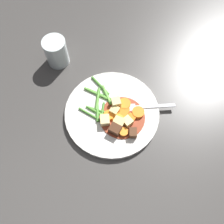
{
  "coord_description": "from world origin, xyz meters",
  "views": [
    {
      "loc": [
        0.26,
        -0.17,
        0.67
      ],
      "look_at": [
        0.0,
        0.0,
        0.02
      ],
      "focal_mm": 40.94,
      "sensor_mm": 36.0,
      "label": 1
    }
  ],
  "objects_px": {
    "potato_chunk_0": "(127,122)",
    "fork": "(143,107)",
    "dinner_plate": "(112,113)",
    "carrot_slice_1": "(123,117)",
    "carrot_slice_7": "(119,120)",
    "meat_chunk_1": "(133,133)",
    "meat_chunk_0": "(115,129)",
    "carrot_slice_6": "(124,103)",
    "potato_chunk_2": "(115,111)",
    "potato_chunk_1": "(116,103)",
    "carrot_slice_2": "(124,132)",
    "carrot_slice_4": "(138,113)",
    "water_glass": "(56,52)",
    "carrot_slice_3": "(109,115)",
    "potato_chunk_4": "(118,123)",
    "carrot_slice_5": "(124,110)",
    "potato_chunk_3": "(105,120)",
    "carrot_slice_0": "(131,117)"
  },
  "relations": [
    {
      "from": "carrot_slice_6",
      "to": "carrot_slice_2",
      "type": "bearing_deg",
      "value": -35.1
    },
    {
      "from": "dinner_plate",
      "to": "carrot_slice_0",
      "type": "distance_m",
      "value": 0.06
    },
    {
      "from": "carrot_slice_4",
      "to": "carrot_slice_6",
      "type": "relative_size",
      "value": 0.99
    },
    {
      "from": "meat_chunk_1",
      "to": "water_glass",
      "type": "distance_m",
      "value": 0.34
    },
    {
      "from": "potato_chunk_3",
      "to": "carrot_slice_1",
      "type": "bearing_deg",
      "value": 71.59
    },
    {
      "from": "fork",
      "to": "water_glass",
      "type": "relative_size",
      "value": 1.77
    },
    {
      "from": "potato_chunk_0",
      "to": "potato_chunk_4",
      "type": "relative_size",
      "value": 0.79
    },
    {
      "from": "carrot_slice_2",
      "to": "meat_chunk_0",
      "type": "relative_size",
      "value": 0.84
    },
    {
      "from": "potato_chunk_0",
      "to": "fork",
      "type": "height_order",
      "value": "potato_chunk_0"
    },
    {
      "from": "carrot_slice_3",
      "to": "carrot_slice_4",
      "type": "bearing_deg",
      "value": 63.13
    },
    {
      "from": "carrot_slice_3",
      "to": "carrot_slice_7",
      "type": "xyz_separation_m",
      "value": [
        0.02,
        0.02,
        -0.0
      ]
    },
    {
      "from": "potato_chunk_4",
      "to": "carrot_slice_4",
      "type": "bearing_deg",
      "value": 89.39
    },
    {
      "from": "potato_chunk_2",
      "to": "potato_chunk_3",
      "type": "bearing_deg",
      "value": -75.7
    },
    {
      "from": "carrot_slice_2",
      "to": "fork",
      "type": "bearing_deg",
      "value": 111.21
    },
    {
      "from": "dinner_plate",
      "to": "carrot_slice_3",
      "type": "xyz_separation_m",
      "value": [
        0.01,
        -0.01,
        0.01
      ]
    },
    {
      "from": "potato_chunk_0",
      "to": "potato_chunk_3",
      "type": "distance_m",
      "value": 0.06
    },
    {
      "from": "carrot_slice_2",
      "to": "potato_chunk_0",
      "type": "height_order",
      "value": "potato_chunk_0"
    },
    {
      "from": "fork",
      "to": "carrot_slice_5",
      "type": "bearing_deg",
      "value": -110.0
    },
    {
      "from": "carrot_slice_4",
      "to": "potato_chunk_1",
      "type": "height_order",
      "value": "potato_chunk_1"
    },
    {
      "from": "carrot_slice_1",
      "to": "potato_chunk_0",
      "type": "bearing_deg",
      "value": 3.17
    },
    {
      "from": "potato_chunk_2",
      "to": "carrot_slice_4",
      "type": "bearing_deg",
      "value": 54.3
    },
    {
      "from": "water_glass",
      "to": "fork",
      "type": "bearing_deg",
      "value": 23.12
    },
    {
      "from": "potato_chunk_4",
      "to": "carrot_slice_5",
      "type": "bearing_deg",
      "value": 124.7
    },
    {
      "from": "water_glass",
      "to": "dinner_plate",
      "type": "bearing_deg",
      "value": 9.05
    },
    {
      "from": "carrot_slice_6",
      "to": "carrot_slice_7",
      "type": "bearing_deg",
      "value": -51.2
    },
    {
      "from": "dinner_plate",
      "to": "carrot_slice_1",
      "type": "bearing_deg",
      "value": 26.71
    },
    {
      "from": "carrot_slice_0",
      "to": "potato_chunk_1",
      "type": "distance_m",
      "value": 0.06
    },
    {
      "from": "potato_chunk_2",
      "to": "meat_chunk_0",
      "type": "relative_size",
      "value": 0.78
    },
    {
      "from": "potato_chunk_1",
      "to": "fork",
      "type": "relative_size",
      "value": 0.18
    },
    {
      "from": "carrot_slice_1",
      "to": "carrot_slice_3",
      "type": "height_order",
      "value": "carrot_slice_3"
    },
    {
      "from": "carrot_slice_6",
      "to": "potato_chunk_4",
      "type": "bearing_deg",
      "value": -47.83
    },
    {
      "from": "carrot_slice_4",
      "to": "meat_chunk_1",
      "type": "xyz_separation_m",
      "value": [
        0.04,
        -0.05,
        0.0
      ]
    },
    {
      "from": "carrot_slice_7",
      "to": "fork",
      "type": "relative_size",
      "value": 0.19
    },
    {
      "from": "carrot_slice_4",
      "to": "carrot_slice_7",
      "type": "distance_m",
      "value": 0.06
    },
    {
      "from": "potato_chunk_0",
      "to": "water_glass",
      "type": "relative_size",
      "value": 0.28
    },
    {
      "from": "carrot_slice_3",
      "to": "potato_chunk_2",
      "type": "distance_m",
      "value": 0.02
    },
    {
      "from": "dinner_plate",
      "to": "carrot_slice_1",
      "type": "relative_size",
      "value": 8.16
    },
    {
      "from": "carrot_slice_2",
      "to": "carrot_slice_4",
      "type": "height_order",
      "value": "same"
    },
    {
      "from": "potato_chunk_0",
      "to": "meat_chunk_0",
      "type": "relative_size",
      "value": 0.84
    },
    {
      "from": "dinner_plate",
      "to": "fork",
      "type": "height_order",
      "value": "fork"
    },
    {
      "from": "carrot_slice_5",
      "to": "meat_chunk_0",
      "type": "distance_m",
      "value": 0.07
    },
    {
      "from": "potato_chunk_3",
      "to": "water_glass",
      "type": "xyz_separation_m",
      "value": [
        -0.27,
        -0.01,
        0.02
      ]
    },
    {
      "from": "carrot_slice_3",
      "to": "water_glass",
      "type": "height_order",
      "value": "water_glass"
    },
    {
      "from": "potato_chunk_0",
      "to": "fork",
      "type": "distance_m",
      "value": 0.07
    },
    {
      "from": "carrot_slice_3",
      "to": "carrot_slice_5",
      "type": "height_order",
      "value": "carrot_slice_3"
    },
    {
      "from": "carrot_slice_7",
      "to": "meat_chunk_1",
      "type": "bearing_deg",
      "value": 10.05
    },
    {
      "from": "potato_chunk_3",
      "to": "potato_chunk_0",
      "type": "bearing_deg",
      "value": 53.26
    },
    {
      "from": "potato_chunk_3",
      "to": "carrot_slice_5",
      "type": "bearing_deg",
      "value": 88.68
    },
    {
      "from": "carrot_slice_0",
      "to": "carrot_slice_3",
      "type": "bearing_deg",
      "value": -128.39
    },
    {
      "from": "carrot_slice_6",
      "to": "potato_chunk_2",
      "type": "distance_m",
      "value": 0.04
    }
  ]
}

